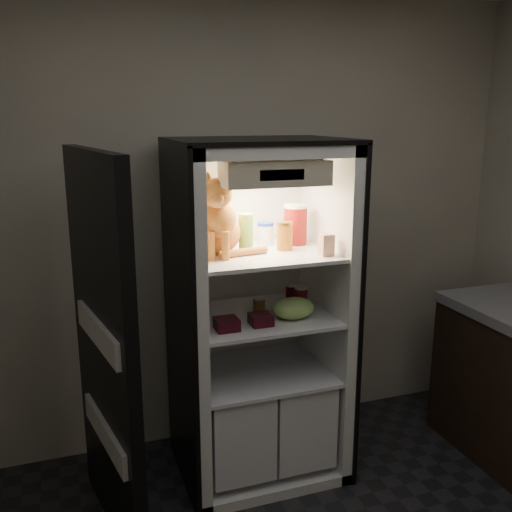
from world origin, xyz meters
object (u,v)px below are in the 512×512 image
Objects in this scene: soda_can_a at (291,295)px; grape_bag at (293,308)px; salsa_jar at (285,236)px; condiment_jar at (259,305)px; soda_can_b at (299,298)px; berry_box_left at (227,324)px; parmesan_shaker at (246,232)px; berry_box_right at (261,319)px; soda_can_c at (301,299)px; refrigerator at (256,336)px; mayo_tub at (265,233)px; pepper_jar at (295,224)px; tabby_cat at (219,223)px; cream_carton at (326,245)px.

soda_can_a reaches higher than grape_bag.
soda_can_a is (0.08, 0.10, -0.37)m from salsa_jar.
salsa_jar is 0.40m from condiment_jar.
soda_can_b is 0.49m from berry_box_left.
parmesan_shaker reaches higher than berry_box_right.
soda_can_c is (-0.00, -0.03, -0.00)m from soda_can_b.
refrigerator is 16.26× the size of soda_can_a.
salsa_jar is 1.31× the size of berry_box_left.
parmesan_shaker reaches higher than berry_box_left.
mayo_tub is 1.12× the size of berry_box_right.
parmesan_shaker is 1.61× the size of mayo_tub.
refrigerator is 0.66m from pepper_jar.
parmesan_shaker is 0.49m from berry_box_left.
parmesan_shaker is at bearing 174.58° from soda_can_b.
grape_bag is at bearing -132.04° from soda_can_c.
parmesan_shaker reaches higher than salsa_jar.
berry_box_left is (-0.02, -0.17, -0.49)m from tabby_cat.
salsa_jar is at bearing 37.67° from berry_box_right.
soda_can_c is at bearing 110.28° from cream_carton.
soda_can_b is (-0.01, -0.10, -0.39)m from pepper_jar.
tabby_cat is 0.54m from berry_box_right.
soda_can_a reaches higher than berry_box_right.
grape_bag reaches higher than condiment_jar.
soda_can_a is at bearing 104.33° from cream_carton.
berry_box_right is at bearing -139.02° from pepper_jar.
soda_can_c is (-0.02, -0.13, -0.39)m from pepper_jar.
mayo_tub is at bearing 66.11° from berry_box_right.
soda_can_a is 0.12m from soda_can_c.
tabby_cat reaches higher than soda_can_b.
mayo_tub reaches higher than berry_box_right.
tabby_cat is 0.17m from parmesan_shaker.
grape_bag is at bearing -35.84° from parmesan_shaker.
mayo_tub is 0.54× the size of grape_bag.
soda_can_b reaches higher than berry_box_left.
tabby_cat is at bearing -170.85° from parmesan_shaker.
salsa_jar is 0.46m from berry_box_right.
salsa_jar reaches higher than soda_can_a.
tabby_cat is 2.23× the size of parmesan_shaker.
berry_box_right is at bearing -150.85° from soda_can_b.
pepper_jar is 0.98× the size of grape_bag.
refrigerator is at bearing -170.47° from pepper_jar.
berry_box_left is at bearing -143.73° from condiment_jar.
tabby_cat is 3.85× the size of soda_can_a.
soda_can_c is at bearing -51.16° from mayo_tub.
tabby_cat reaches higher than condiment_jar.
mayo_tub is at bearing 44.27° from berry_box_left.
parmesan_shaker is at bearing 147.65° from cream_carton.
tabby_cat is at bearing -179.38° from condiment_jar.
refrigerator reaches higher than condiment_jar.
mayo_tub is 1.11× the size of cream_carton.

